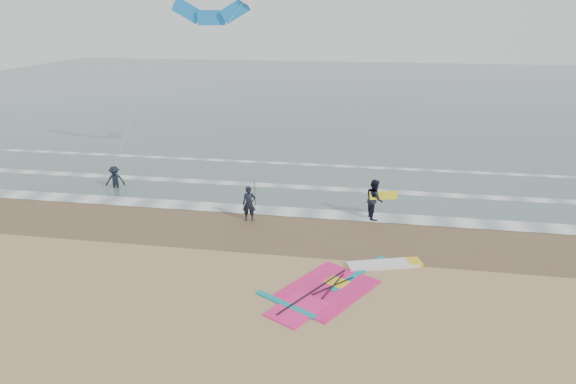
% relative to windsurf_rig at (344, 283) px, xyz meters
% --- Properties ---
extents(ground, '(120.00, 120.00, 0.00)m').
position_rel_windsurf_rig_xyz_m(ground, '(-1.06, -1.65, -0.04)').
color(ground, tan).
rests_on(ground, ground).
extents(sea_water, '(120.00, 80.00, 0.02)m').
position_rel_windsurf_rig_xyz_m(sea_water, '(-1.06, 46.35, -0.03)').
color(sea_water, '#47605E').
rests_on(sea_water, ground).
extents(wet_sand_band, '(120.00, 5.00, 0.01)m').
position_rel_windsurf_rig_xyz_m(wet_sand_band, '(-1.06, 4.35, -0.03)').
color(wet_sand_band, brown).
rests_on(wet_sand_band, ground).
extents(foam_waterline, '(120.00, 9.15, 0.02)m').
position_rel_windsurf_rig_xyz_m(foam_waterline, '(-1.06, 8.79, -0.01)').
color(foam_waterline, white).
rests_on(foam_waterline, ground).
extents(windsurf_rig, '(5.92, 5.60, 0.14)m').
position_rel_windsurf_rig_xyz_m(windsurf_rig, '(0.00, 0.00, 0.00)').
color(windsurf_rig, white).
rests_on(windsurf_rig, ground).
extents(person_standing, '(0.67, 0.49, 1.68)m').
position_rel_windsurf_rig_xyz_m(person_standing, '(-4.78, 5.20, 0.80)').
color(person_standing, black).
rests_on(person_standing, ground).
extents(person_walking, '(0.95, 1.10, 1.93)m').
position_rel_windsurf_rig_xyz_m(person_walking, '(0.96, 6.48, 0.93)').
color(person_walking, black).
rests_on(person_walking, ground).
extents(person_wading, '(1.19, 0.89, 1.64)m').
position_rel_windsurf_rig_xyz_m(person_wading, '(-13.20, 8.44, 0.78)').
color(person_wading, black).
rests_on(person_wading, ground).
extents(held_pole, '(0.17, 0.86, 1.82)m').
position_rel_windsurf_rig_xyz_m(held_pole, '(-4.48, 5.20, 1.19)').
color(held_pole, black).
rests_on(held_pole, ground).
extents(carried_kiteboard, '(1.30, 0.51, 0.39)m').
position_rel_windsurf_rig_xyz_m(carried_kiteboard, '(1.36, 6.38, 1.18)').
color(carried_kiteboard, yellow).
rests_on(carried_kiteboard, ground).
extents(surf_kite, '(7.78, 4.34, 10.15)m').
position_rel_windsurf_rig_xyz_m(surf_kite, '(-8.59, 12.57, 9.59)').
color(surf_kite, white).
rests_on(surf_kite, ground).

